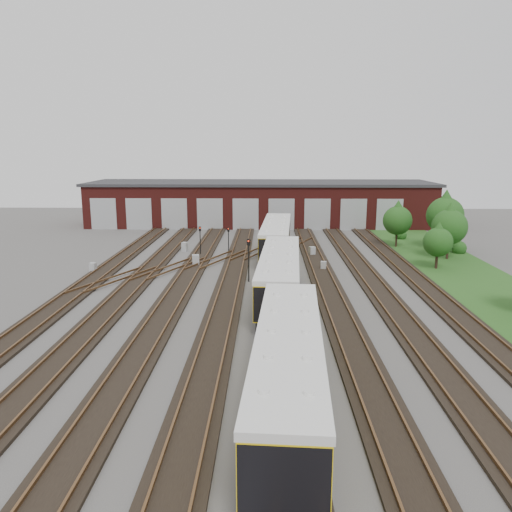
{
  "coord_description": "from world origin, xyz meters",
  "views": [
    {
      "loc": [
        1.07,
        -35.24,
        11.2
      ],
      "look_at": [
        0.08,
        7.34,
        2.0
      ],
      "focal_mm": 35.0,
      "sensor_mm": 36.0,
      "label": 1
    }
  ],
  "objects": [
    {
      "name": "relay_cabinet_4",
      "position": [
        5.82,
        16.8,
        0.5
      ],
      "size": [
        0.74,
        0.69,
        0.99
      ],
      "primitive_type": "cube",
      "rotation": [
        0.0,
        0.0,
        0.4
      ],
      "color": "#9FA2A4",
      "rests_on": "ground"
    },
    {
      "name": "bush_2",
      "position": [
        21.99,
        18.56,
        0.8
      ],
      "size": [
        1.6,
        1.6,
        1.6
      ],
      "primitive_type": "sphere",
      "color": "#194413",
      "rests_on": "ground"
    },
    {
      "name": "signal_mast_0",
      "position": [
        -3.13,
        17.61,
        1.87
      ],
      "size": [
        0.24,
        0.22,
        2.91
      ],
      "rotation": [
        0.0,
        0.0,
        -0.04
      ],
      "color": "black",
      "rests_on": "ground"
    },
    {
      "name": "tree_0",
      "position": [
        16.0,
        21.91,
        3.51
      ],
      "size": [
        3.3,
        3.3,
        5.47
      ],
      "color": "black",
      "rests_on": "ground"
    },
    {
      "name": "ground",
      "position": [
        0.0,
        0.0,
        0.0
      ],
      "size": [
        120.0,
        120.0,
        0.0
      ],
      "primitive_type": "plane",
      "color": "#464341",
      "rests_on": "ground"
    },
    {
      "name": "tree_1",
      "position": [
        19.63,
        15.46,
        3.81
      ],
      "size": [
        3.58,
        3.58,
        5.93
      ],
      "color": "black",
      "rests_on": "ground"
    },
    {
      "name": "tree_3",
      "position": [
        17.11,
        11.2,
        2.92
      ],
      "size": [
        2.74,
        2.74,
        4.55
      ],
      "color": "black",
      "rests_on": "ground"
    },
    {
      "name": "relay_cabinet_1",
      "position": [
        -8.11,
        18.84,
        0.51
      ],
      "size": [
        0.76,
        0.7,
        1.03
      ],
      "primitive_type": "cube",
      "rotation": [
        0.0,
        0.0,
        -0.36
      ],
      "color": "#9FA2A4",
      "rests_on": "ground"
    },
    {
      "name": "relay_cabinet_0",
      "position": [
        -15.0,
        9.05,
        0.46
      ],
      "size": [
        0.64,
        0.57,
        0.92
      ],
      "primitive_type": "cube",
      "rotation": [
        0.0,
        0.0,
        -0.23
      ],
      "color": "#9FA2A4",
      "rests_on": "ground"
    },
    {
      "name": "grass_verge",
      "position": [
        19.0,
        10.0,
        0.03
      ],
      "size": [
        8.0,
        55.0,
        0.05
      ],
      "primitive_type": "cube",
      "color": "#204F1A",
      "rests_on": "ground"
    },
    {
      "name": "maintenance_shed",
      "position": [
        -0.01,
        39.97,
        3.2
      ],
      "size": [
        51.0,
        12.5,
        6.35
      ],
      "color": "#531714",
      "rests_on": "ground"
    },
    {
      "name": "track_network",
      "position": [
        -0.17,
        0.59,
        0.11
      ],
      "size": [
        30.4,
        70.0,
        0.33
      ],
      "color": "black",
      "rests_on": "ground"
    },
    {
      "name": "relay_cabinet_3",
      "position": [
        6.34,
        10.38,
        0.43
      ],
      "size": [
        0.58,
        0.51,
        0.85
      ],
      "primitive_type": "cube",
      "rotation": [
        0.0,
        0.0,
        -0.17
      ],
      "color": "#9FA2A4",
      "rests_on": "ground"
    },
    {
      "name": "relay_cabinet_2",
      "position": [
        -5.91,
        11.93,
        0.55
      ],
      "size": [
        0.76,
        0.67,
        1.1
      ],
      "primitive_type": "cube",
      "rotation": [
        0.0,
        0.0,
        0.21
      ],
      "color": "#9FA2A4",
      "rests_on": "ground"
    },
    {
      "name": "signal_mast_2",
      "position": [
        -0.51,
        6.16,
        2.36
      ],
      "size": [
        0.3,
        0.28,
        3.72
      ],
      "rotation": [
        0.0,
        0.0,
        -0.17
      ],
      "color": "black",
      "rests_on": "ground"
    },
    {
      "name": "bush_1",
      "position": [
        17.95,
        27.25,
        0.73
      ],
      "size": [
        1.45,
        1.45,
        1.45
      ],
      "primitive_type": "sphere",
      "color": "#194413",
      "rests_on": "ground"
    },
    {
      "name": "tree_2",
      "position": [
        20.99,
        20.83,
        4.35
      ],
      "size": [
        4.09,
        4.09,
        6.77
      ],
      "color": "black",
      "rests_on": "ground"
    },
    {
      "name": "signal_mast_1",
      "position": [
        -6.09,
        16.75,
        1.99
      ],
      "size": [
        0.27,
        0.25,
        3.12
      ],
      "rotation": [
        0.0,
        0.0,
        0.22
      ],
      "color": "black",
      "rests_on": "ground"
    },
    {
      "name": "metro_train",
      "position": [
        2.0,
        0.83,
        1.98
      ],
      "size": [
        3.67,
        47.7,
        3.22
      ],
      "rotation": [
        0.0,
        0.0,
        -0.06
      ],
      "color": "black",
      "rests_on": "ground"
    },
    {
      "name": "signal_mast_3",
      "position": [
        1.71,
        13.58,
        2.15
      ],
      "size": [
        0.28,
        0.26,
        3.37
      ],
      "rotation": [
        0.0,
        0.0,
        -0.07
      ],
      "color": "black",
      "rests_on": "ground"
    }
  ]
}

